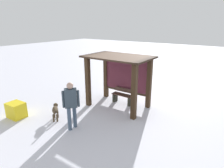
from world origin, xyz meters
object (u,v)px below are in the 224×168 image
person_walking (71,102)px  grit_bin (16,110)px  bus_shelter (121,71)px  dog (55,110)px  bench_left_inside (123,97)px

person_walking → grit_bin: bearing=-164.7°
bus_shelter → grit_bin: bearing=-128.6°
dog → grit_bin: size_ratio=0.96×
bench_left_inside → bus_shelter: bearing=-90.0°
bus_shelter → bench_left_inside: (0.00, 0.24, -1.34)m
bus_shelter → person_walking: bearing=-95.6°
grit_bin → bus_shelter: bearing=51.4°
bus_shelter → bench_left_inside: bus_shelter is taller
dog → grit_bin: (-1.48, -0.82, -0.09)m
dog → bus_shelter: bearing=63.4°
bench_left_inside → dog: size_ratio=1.60×
bus_shelter → person_walking: bus_shelter is taller
bench_left_inside → dog: bearing=-114.7°
person_walking → grit_bin: (-2.57, -0.70, -0.74)m
grit_bin → person_walking: bearing=15.3°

